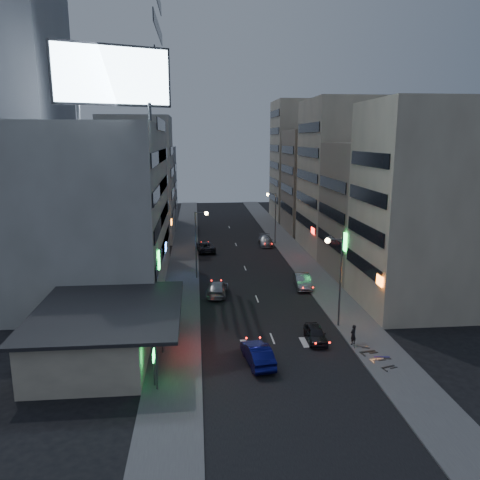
{
  "coord_description": "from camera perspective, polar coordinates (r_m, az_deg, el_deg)",
  "views": [
    {
      "loc": [
        -6.16,
        -32.27,
        16.46
      ],
      "look_at": [
        -1.26,
        19.65,
        5.15
      ],
      "focal_mm": 35.0,
      "sensor_mm": 36.0,
      "label": 1
    }
  ],
  "objects": [
    {
      "name": "parked_car_right_mid",
      "position": [
        53.39,
        7.61,
        -4.97
      ],
      "size": [
        1.98,
        4.78,
        1.54
      ],
      "primitive_type": "imported",
      "rotation": [
        0.0,
        0.0,
        -0.08
      ],
      "color": "gray",
      "rests_on": "ground"
    },
    {
      "name": "ground",
      "position": [
        36.75,
        5.0,
        -14.43
      ],
      "size": [
        180.0,
        180.0,
        0.0
      ],
      "primitive_type": "plane",
      "color": "black",
      "rests_on": "ground"
    },
    {
      "name": "scooter_silver_b",
      "position": [
        39.71,
        15.6,
        -11.71
      ],
      "size": [
        1.23,
        1.8,
        1.05
      ],
      "primitive_type": null,
      "rotation": [
        0.0,
        0.0,
        1.15
      ],
      "color": "#97989E",
      "rests_on": "sidewalk_right"
    },
    {
      "name": "scooter_silver_a",
      "position": [
        38.14,
        17.09,
        -12.86
      ],
      "size": [
        0.75,
        1.73,
        1.02
      ],
      "primitive_type": null,
      "rotation": [
        0.0,
        0.0,
        1.69
      ],
      "color": "silver",
      "rests_on": "sidewalk_right"
    },
    {
      "name": "parked_car_left",
      "position": [
        69.79,
        -4.26,
        -0.8
      ],
      "size": [
        3.1,
        5.68,
        1.51
      ],
      "primitive_type": "imported",
      "rotation": [
        0.0,
        0.0,
        3.26
      ],
      "color": "#27272C",
      "rests_on": "ground"
    },
    {
      "name": "street_lamp_left",
      "position": [
        55.4,
        -5.01,
        0.64
      ],
      "size": [
        1.6,
        0.44,
        8.02
      ],
      "color": "#595B60",
      "rests_on": "sidewalk_left"
    },
    {
      "name": "road_car_silver",
      "position": [
        50.49,
        -2.77,
        -5.92
      ],
      "size": [
        2.81,
        5.35,
        1.48
      ],
      "primitive_type": "imported",
      "rotation": [
        0.0,
        0.0,
        2.99
      ],
      "color": "#9C9FA4",
      "rests_on": "ground"
    },
    {
      "name": "grey_tower",
      "position": [
        58.73,
        -25.69,
        11.59
      ],
      "size": [
        10.0,
        14.0,
        34.0
      ],
      "primitive_type": "cube",
      "color": "gray",
      "rests_on": "ground"
    },
    {
      "name": "sidewalk_right",
      "position": [
        65.93,
        7.19,
        -2.26
      ],
      "size": [
        4.0,
        120.0,
        0.12
      ],
      "primitive_type": "cube",
      "color": "#4C4C4F",
      "rests_on": "ground"
    },
    {
      "name": "scooter_blue",
      "position": [
        38.46,
        17.84,
        -12.65
      ],
      "size": [
        0.9,
        1.85,
        1.08
      ],
      "primitive_type": null,
      "rotation": [
        0.0,
        0.0,
        1.39
      ],
      "color": "navy",
      "rests_on": "sidewalk_right"
    },
    {
      "name": "far_left_b",
      "position": [
        91.25,
        -11.62,
        6.36
      ],
      "size": [
        12.0,
        10.0,
        15.0
      ],
      "primitive_type": "cube",
      "color": "gray",
      "rests_on": "ground"
    },
    {
      "name": "far_right_a",
      "position": [
        85.4,
        9.4,
        7.07
      ],
      "size": [
        11.0,
        12.0,
        18.0
      ],
      "primitive_type": "cube",
      "color": "gray",
      "rests_on": "ground"
    },
    {
      "name": "far_right_b",
      "position": [
        98.89,
        7.68,
        9.55
      ],
      "size": [
        12.0,
        12.0,
        24.0
      ],
      "primitive_type": "cube",
      "color": "beige",
      "rests_on": "ground"
    },
    {
      "name": "scooter_black_b",
      "position": [
        39.16,
        16.1,
        -11.97
      ],
      "size": [
        0.99,
        2.05,
        1.2
      ],
      "primitive_type": null,
      "rotation": [
        0.0,
        0.0,
        1.75
      ],
      "color": "black",
      "rests_on": "sidewalk_right"
    },
    {
      "name": "parked_car_right_near",
      "position": [
        40.02,
        9.18,
        -11.21
      ],
      "size": [
        1.66,
        3.83,
        1.28
      ],
      "primitive_type": "imported",
      "rotation": [
        0.0,
        0.0,
        -0.04
      ],
      "color": "#242529",
      "rests_on": "ground"
    },
    {
      "name": "shophouse_mid",
      "position": [
        59.04,
        16.23,
        3.51
      ],
      "size": [
        11.0,
        12.0,
        16.0
      ],
      "primitive_type": "cube",
      "color": "gray",
      "rests_on": "ground"
    },
    {
      "name": "shophouse_near",
      "position": [
        48.15,
        20.78,
        3.73
      ],
      "size": [
        10.0,
        11.0,
        20.0
      ],
      "primitive_type": "cube",
      "color": "beige",
      "rests_on": "ground"
    },
    {
      "name": "street_lamp_right_near",
      "position": [
        41.63,
        11.68,
        -3.48
      ],
      "size": [
        1.6,
        0.44,
        8.02
      ],
      "color": "#595B60",
      "rests_on": "sidewalk_right"
    },
    {
      "name": "sidewalk_left",
      "position": [
        64.42,
        -6.85,
        -2.6
      ],
      "size": [
        4.0,
        120.0,
        0.12
      ],
      "primitive_type": "cube",
      "color": "#4C4C4F",
      "rests_on": "ground"
    },
    {
      "name": "street_lamp_right_far",
      "position": [
        74.11,
        4.05,
        3.6
      ],
      "size": [
        1.6,
        0.44,
        8.02
      ],
      "color": "#595B60",
      "rests_on": "sidewalk_right"
    },
    {
      "name": "white_building",
      "position": [
        53.9,
        -16.97,
        3.75
      ],
      "size": [
        14.0,
        24.0,
        18.0
      ],
      "primitive_type": "cube",
      "color": "#B4B4AF",
      "rests_on": "ground"
    },
    {
      "name": "food_court",
      "position": [
        38.0,
        -17.01,
        -10.72
      ],
      "size": [
        11.0,
        13.0,
        3.88
      ],
      "color": "beige",
      "rests_on": "ground"
    },
    {
      "name": "road_car_blue",
      "position": [
        35.9,
        2.16,
        -13.69
      ],
      "size": [
        2.26,
        4.86,
        1.54
      ],
      "primitive_type": "imported",
      "rotation": [
        0.0,
        0.0,
        3.28
      ],
      "color": "navy",
      "rests_on": "ground"
    },
    {
      "name": "billboard",
      "position": [
        43.11,
        -15.3,
        18.76
      ],
      "size": [
        9.52,
        3.75,
        6.2
      ],
      "rotation": [
        0.0,
        0.0,
        0.35
      ],
      "color": "#595B60",
      "rests_on": "white_building"
    },
    {
      "name": "scooter_black_a",
      "position": [
        37.26,
        18.24,
        -13.53
      ],
      "size": [
        1.05,
        1.81,
        1.05
      ],
      "primitive_type": null,
      "rotation": [
        0.0,
        0.0,
        1.87
      ],
      "color": "black",
      "rests_on": "sidewalk_right"
    },
    {
      "name": "shophouse_far",
      "position": [
        70.73,
        12.14,
        7.54
      ],
      "size": [
        10.0,
        14.0,
        22.0
      ],
      "primitive_type": "cube",
      "color": "beige",
      "rests_on": "ground"
    },
    {
      "name": "person",
      "position": [
        39.68,
        13.64,
        -11.14
      ],
      "size": [
        0.72,
        0.67,
        1.66
      ],
      "primitive_type": "imported",
      "rotation": [
        0.0,
        0.0,
        3.76
      ],
      "color": "black",
      "rests_on": "sidewalk_right"
    },
    {
      "name": "far_left_a",
      "position": [
        78.1,
        -12.34,
        7.22
      ],
      "size": [
        11.0,
        10.0,
        20.0
      ],
      "primitive_type": "cube",
      "color": "#B4B4AF",
      "rests_on": "ground"
    },
    {
      "name": "parked_car_right_far",
      "position": [
        73.73,
        3.17,
        -0.09
      ],
      "size": [
        2.2,
        5.14,
        1.48
      ],
      "primitive_type": "imported",
      "rotation": [
        0.0,
        0.0,
        -0.03
      ],
      "color": "gray",
      "rests_on": "ground"
    }
  ]
}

